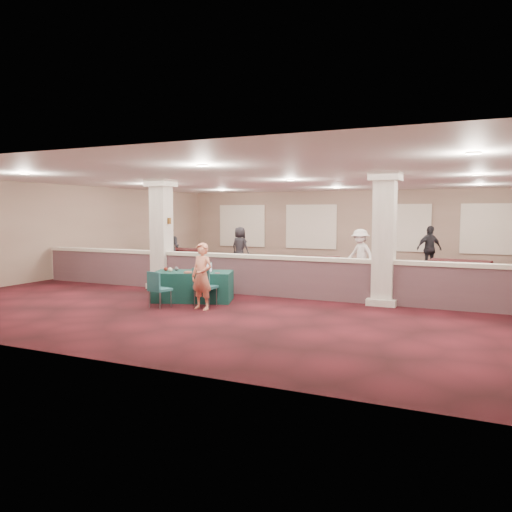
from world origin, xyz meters
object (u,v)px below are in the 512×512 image
at_px(conf_chair_side, 157,286).
at_px(attendee_d, 240,247).
at_px(far_table_front_left, 169,263).
at_px(far_table_back_left, 178,258).
at_px(woman, 202,276).
at_px(conf_chair_main, 204,284).
at_px(attendee_a, 169,248).
at_px(attendee_c, 429,249).
at_px(far_table_back_center, 316,266).
at_px(far_table_front_center, 359,277).
at_px(near_table, 193,286).
at_px(attendee_b, 360,254).
at_px(far_table_back_right, 460,272).

xyz_separation_m(conf_chair_side, attendee_d, (-2.24, 8.85, 0.31)).
relative_size(far_table_front_left, far_table_back_left, 0.84).
height_order(conf_chair_side, woman, woman).
bearing_deg(woman, far_table_back_left, 136.71).
distance_m(conf_chair_main, attendee_a, 7.32).
distance_m(far_table_back_left, attendee_c, 9.81).
bearing_deg(far_table_back_left, far_table_back_center, 1.72).
bearing_deg(far_table_front_center, far_table_front_left, 167.24).
height_order(near_table, attendee_c, attendee_c).
height_order(conf_chair_side, attendee_b, attendee_b).
xyz_separation_m(woman, attendee_c, (4.03, 9.87, 0.10)).
xyz_separation_m(near_table, far_table_front_left, (-4.23, 5.05, -0.04)).
relative_size(near_table, far_table_front_center, 0.99).
bearing_deg(far_table_front_center, attendee_d, 143.72).
bearing_deg(far_table_front_center, conf_chair_main, -126.04).
distance_m(woman, far_table_back_left, 8.88).
bearing_deg(attendee_d, attendee_a, 72.19).
distance_m(conf_chair_side, far_table_back_center, 7.66).
bearing_deg(attendee_a, conf_chair_side, -56.69).
xyz_separation_m(conf_chair_side, far_table_front_center, (3.76, 4.44, -0.11)).
distance_m(near_table, conf_chair_side, 1.18).
height_order(near_table, conf_chair_side, conf_chair_side).
xyz_separation_m(far_table_front_center, attendee_d, (-6.00, 4.40, 0.43)).
relative_size(woman, attendee_c, 0.89).
height_order(far_table_front_left, attendee_d, attendee_d).
bearing_deg(far_table_back_left, far_table_front_center, -19.79).
relative_size(woman, attendee_d, 0.94).
bearing_deg(attendee_a, woman, -48.83).
height_order(woman, attendee_d, attendee_d).
relative_size(far_table_front_left, attendee_c, 0.93).
bearing_deg(attendee_c, far_table_back_left, 157.73).
height_order(far_table_front_left, far_table_back_right, far_table_back_right).
distance_m(conf_chair_side, attendee_b, 7.82).
height_order(far_table_back_center, attendee_d, attendee_d).
height_order(conf_chair_main, attendee_d, attendee_d).
bearing_deg(far_table_front_left, attendee_b, 7.61).
bearing_deg(far_table_back_center, far_table_front_left, -166.29).
bearing_deg(attendee_a, attendee_d, 60.83).
relative_size(conf_chair_main, far_table_front_left, 0.58).
bearing_deg(far_table_back_center, far_table_back_right, -2.06).
bearing_deg(far_table_back_center, far_table_front_center, -53.33).
xyz_separation_m(attendee_b, attendee_c, (1.93, 3.00, 0.03)).
distance_m(conf_chair_main, far_table_back_right, 8.65).
distance_m(far_table_back_left, attendee_d, 2.59).
bearing_deg(far_table_back_left, far_table_back_right, 0.00).
relative_size(attendee_a, attendee_b, 1.07).
relative_size(conf_chair_main, woman, 0.61).
bearing_deg(far_table_front_left, attendee_a, -40.47).
distance_m(woman, attendee_c, 10.66).
bearing_deg(far_table_back_right, attendee_c, 113.21).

